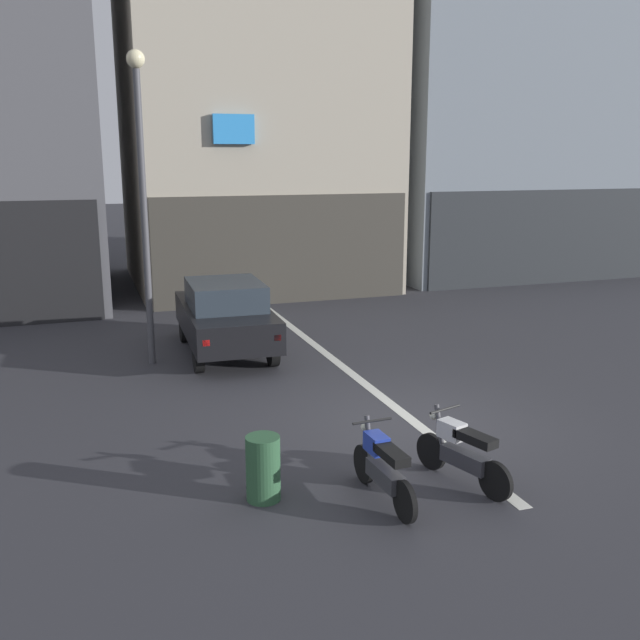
{
  "coord_description": "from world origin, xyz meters",
  "views": [
    {
      "loc": [
        -5.03,
        -9.75,
        4.27
      ],
      "look_at": [
        -1.01,
        2.0,
        1.4
      ],
      "focal_mm": 39.57,
      "sensor_mm": 36.0,
      "label": 1
    }
  ],
  "objects_px": {
    "car_black_crossing_near": "(225,315)",
    "trash_bin": "(263,468)",
    "motorcycle_white_row_left_mid": "(462,451)",
    "motorcycle_blue_row_leftmost": "(383,467)",
    "street_lamp": "(142,178)"
  },
  "relations": [
    {
      "from": "car_black_crossing_near",
      "to": "motorcycle_blue_row_leftmost",
      "type": "height_order",
      "value": "car_black_crossing_near"
    },
    {
      "from": "motorcycle_white_row_left_mid",
      "to": "trash_bin",
      "type": "distance_m",
      "value": 2.65
    },
    {
      "from": "motorcycle_blue_row_leftmost",
      "to": "trash_bin",
      "type": "xyz_separation_m",
      "value": [
        -1.43,
        0.52,
        -0.03
      ]
    },
    {
      "from": "motorcycle_blue_row_leftmost",
      "to": "motorcycle_white_row_left_mid",
      "type": "xyz_separation_m",
      "value": [
        1.19,
        0.1,
        0.0
      ]
    },
    {
      "from": "car_black_crossing_near",
      "to": "trash_bin",
      "type": "bearing_deg",
      "value": -97.61
    },
    {
      "from": "street_lamp",
      "to": "car_black_crossing_near",
      "type": "bearing_deg",
      "value": 9.08
    },
    {
      "from": "car_black_crossing_near",
      "to": "motorcycle_white_row_left_mid",
      "type": "xyz_separation_m",
      "value": [
        1.68,
        -7.38,
        -0.43
      ]
    },
    {
      "from": "car_black_crossing_near",
      "to": "street_lamp",
      "type": "relative_size",
      "value": 0.66
    },
    {
      "from": "car_black_crossing_near",
      "to": "trash_bin",
      "type": "relative_size",
      "value": 4.89
    },
    {
      "from": "car_black_crossing_near",
      "to": "street_lamp",
      "type": "bearing_deg",
      "value": -170.92
    },
    {
      "from": "motorcycle_blue_row_leftmost",
      "to": "trash_bin",
      "type": "distance_m",
      "value": 1.52
    },
    {
      "from": "street_lamp",
      "to": "trash_bin",
      "type": "height_order",
      "value": "street_lamp"
    },
    {
      "from": "motorcycle_blue_row_leftmost",
      "to": "trash_bin",
      "type": "height_order",
      "value": "motorcycle_blue_row_leftmost"
    },
    {
      "from": "car_black_crossing_near",
      "to": "motorcycle_white_row_left_mid",
      "type": "relative_size",
      "value": 2.57
    },
    {
      "from": "motorcycle_blue_row_leftmost",
      "to": "trash_bin",
      "type": "relative_size",
      "value": 1.97
    }
  ]
}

